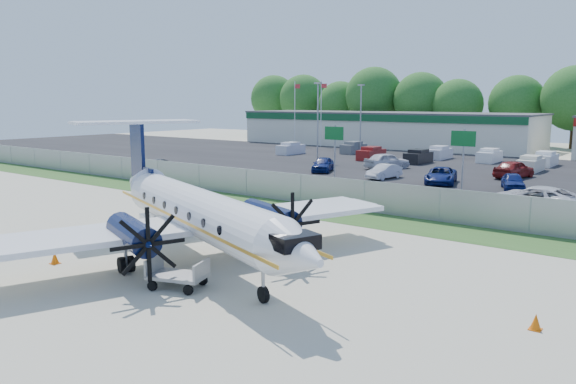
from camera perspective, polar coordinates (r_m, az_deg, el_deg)
The scene contains 28 objects.
ground at distance 25.25m, azimuth -8.34°, elevation -6.91°, with size 170.00×170.00×0.00m, color #BAB59D.
grass_verge at distance 34.45m, azimuth 6.07°, elevation -2.48°, with size 170.00×4.00×0.02m, color #2D561E.
access_road at distance 40.49m, azimuth 11.22°, elevation -0.84°, with size 170.00×8.00×0.02m, color black.
parking_lot at distance 59.89m, azimuth 20.14°, elevation 2.01°, with size 170.00×32.00×0.02m, color black.
perimeter_fence at distance 35.96m, azimuth 7.75°, elevation -0.41°, with size 120.00×0.06×1.99m.
building_west at distance 89.18m, azimuth 9.65°, elevation 6.34°, with size 46.40×12.40×5.24m.
sign_left at distance 47.34m, azimuth 4.73°, elevation 5.14°, with size 1.80×0.26×5.00m.
sign_mid at distance 42.45m, azimuth 17.37°, elevation 4.28°, with size 1.80×0.26×5.00m.
flagpole_west at distance 89.53m, azimuth 0.74°, elevation 8.41°, with size 1.06×0.12×10.00m.
flagpole_east at distance 86.64m, azimuth 3.42°, elevation 8.36°, with size 1.06×0.12×10.00m.
light_pole_nw at distance 66.45m, azimuth 3.04°, elevation 7.74°, with size 0.90×0.35×9.09m.
light_pole_sw at distance 74.92m, azimuth 7.40°, elevation 7.85°, with size 0.90×0.35×9.09m.
tree_line at distance 92.79m, azimuth 26.45°, elevation 3.98°, with size 112.00×6.00×14.00m, color #20591A, non-canonical shape.
aircraft at distance 24.61m, azimuth -9.34°, elevation -1.90°, with size 19.18×18.66×5.91m.
pushback_tug at distance 30.15m, azimuth -12.66°, elevation -3.00°, with size 3.18×2.83×1.47m.
baggage_cart_far at distance 21.74m, azimuth -11.15°, elevation -8.25°, with size 2.42×1.90×1.12m.
cone_nose at distance 19.33m, azimuth 23.86°, elevation -12.00°, with size 0.36×0.36×0.52m.
cone_port_wing at distance 26.47m, azimuth -22.61°, elevation -6.21°, with size 0.38×0.38×0.54m.
cone_starboard_wing at distance 33.67m, azimuth -9.30°, elevation -2.36°, with size 0.42×0.42×0.59m.
road_car_west at distance 53.54m, azimuth -12.90°, elevation 1.53°, with size 1.66×4.75×1.56m, color black.
road_car_mid at distance 38.96m, azimuth 23.70°, elevation -1.86°, with size 2.78×6.02×1.67m, color silver.
parked_car_a at distance 55.89m, azimuth 3.56°, elevation 2.06°, with size 1.75×4.34×1.48m, color navy.
parked_car_b at distance 51.54m, azimuth 9.72°, elevation 1.34°, with size 1.38×3.96×1.31m, color silver.
parked_car_c at distance 49.44m, azimuth 15.25°, elevation 0.81°, with size 2.34×5.07×1.41m, color navy.
parked_car_d at distance 47.97m, azimuth 21.85°, elevation 0.22°, with size 1.57×3.90×1.33m, color navy.
parked_car_f at distance 58.91m, azimuth 9.99°, elevation 2.31°, with size 2.02×5.01×1.71m, color silver.
parked_car_g at distance 55.13m, azimuth 21.92°, elevation 1.31°, with size 1.97×4.90×1.67m, color maroon.
far_parking_rows at distance 64.66m, azimuth 21.47°, elevation 2.42°, with size 56.00×10.00×1.60m, color gray, non-canonical shape.
Camera 1 is at (17.44, -16.87, 7.00)m, focal length 35.00 mm.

